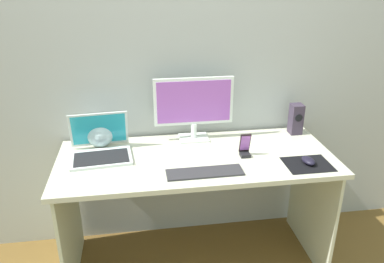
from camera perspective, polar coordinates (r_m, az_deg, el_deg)
The scene contains 11 objects.
ground_plane at distance 2.62m, azimuth 0.56°, elevation -18.54°, with size 8.00×8.00×0.00m, color brown.
wall_back at distance 2.37m, azimuth -0.75°, elevation 11.24°, with size 6.00×0.04×2.50m, color #A7ABA8.
desk at distance 2.26m, azimuth 0.62°, elevation -7.09°, with size 1.57×0.66×0.75m.
monitor at distance 2.32m, azimuth 0.26°, elevation 3.85°, with size 0.48×0.14×0.40m.
speaker_right at distance 2.54m, azimuth 15.20°, elevation 1.81°, with size 0.07×0.08×0.20m.
laptop at distance 2.24m, azimuth -13.45°, elevation -2.41°, with size 0.36×0.32×0.23m.
fishbowl at distance 2.35m, azimuth -13.55°, elevation -0.36°, with size 0.16×0.16×0.16m, color silver.
keyboard_external at distance 2.02m, azimuth 1.90°, elevation -6.10°, with size 0.40×0.12×0.01m, color #2F2E31.
mousepad at distance 2.20m, azimuth 16.83°, elevation -4.68°, with size 0.25×0.20×0.00m, color black.
mouse at distance 2.19m, azimuth 16.92°, elevation -4.16°, with size 0.06×0.10×0.04m, color black.
phone_in_dock at distance 2.20m, azimuth 7.88°, elevation -2.48°, with size 0.06×0.06×0.14m.
Camera 1 is at (-0.31, -1.92, 1.74)m, focal length 35.85 mm.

